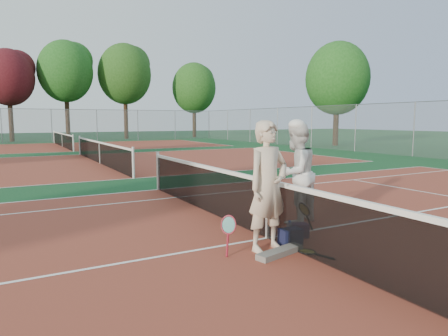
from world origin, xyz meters
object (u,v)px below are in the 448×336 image
Objects in this scene: net_main at (268,209)px; sports_bag_purple at (299,231)px; sports_bag_navy at (290,237)px; player_a at (268,186)px; player_b at (296,173)px; racket_red at (228,236)px; racket_spare at (307,252)px; racket_black_held at (304,218)px; water_bottle at (289,231)px.

sports_bag_purple is at bearing -23.15° from net_main.
player_a is at bearing -178.96° from sports_bag_navy.
player_b reaches higher than sports_bag_navy.
racket_red is (-1.00, -0.42, -0.21)m from net_main.
racket_spare is (0.45, -0.41, -0.99)m from player_a.
racket_black_held is at bearing 34.65° from sports_bag_navy.
player_a is 6.78× the size of sports_bag_purple.
racket_spare is at bearing -67.31° from racket_red.
racket_spare is at bearing 47.28° from racket_black_held.
sports_bag_purple is (0.51, -0.22, -0.39)m from net_main.
water_bottle reaches higher than sports_bag_navy.
racket_spare is 1.75× the size of sports_bag_navy.
player_a is 3.38× the size of racket_red.
sports_bag_navy is 0.28m from water_bottle.
water_bottle is (1.27, 0.17, -0.15)m from racket_red.
net_main is 0.68m from sports_bag_purple.
net_main reaches higher than sports_bag_purple.
player_a reaches higher than racket_spare.
player_b is 3.27× the size of racket_spare.
player_b is 1.34m from sports_bag_purple.
water_bottle is (-0.51, -0.23, -0.12)m from racket_black_held.
player_a reaches higher than player_b.
sports_bag_purple is at bearing 9.06° from water_bottle.
racket_spare is at bearing 38.03° from player_b.
sports_bag_purple is at bearing 30.57° from racket_black_held.
sports_bag_purple is at bearing 11.12° from player_a.
player_b is at bearing -16.97° from racket_red.
sports_bag_purple is (0.41, 0.69, 0.11)m from racket_spare.
racket_red is (-2.10, -1.05, -0.68)m from player_b.
racket_spare is at bearing -49.21° from player_a.
racket_black_held is (1.78, 0.40, -0.02)m from racket_red.
net_main is 0.63m from sports_bag_navy.
racket_black_held reaches higher than sports_bag_purple.
racket_black_held is at bearing -30.85° from racket_red.
racket_red is 1.74× the size of sports_bag_navy.
sports_bag_navy is at bearing 29.43° from player_b.
player_b is 1.47m from water_bottle.
racket_red is at bearing 176.66° from sports_bag_navy.
water_bottle is at bearing -43.86° from net_main.
racket_red is at bearing -172.59° from water_bottle.
racket_black_held is 1.84× the size of sports_bag_purple.
net_main reaches higher than water_bottle.
sports_bag_navy is (-0.67, -0.46, -0.14)m from racket_black_held.
player_b reaches higher than racket_red.
racket_red reaches higher than water_bottle.
player_a reaches higher than racket_black_held.
sports_bag_navy reaches higher than sports_bag_purple.
sports_bag_purple is (0.86, 0.28, -0.88)m from player_a.
player_a is 6.70× the size of water_bottle.
sports_bag_navy is (1.11, -0.06, -0.16)m from racket_red.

